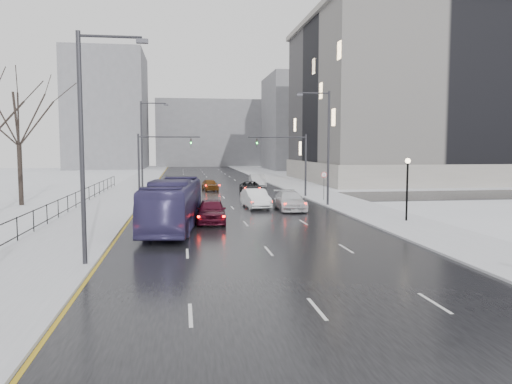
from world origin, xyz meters
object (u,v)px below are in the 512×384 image
tree_park_e (22,206)px  mast_signal_right (296,158)px  streetlight_l_near (87,137)px  no_uturn_sign (324,177)px  sedan_center_near (211,211)px  lamppost_r_mid (407,180)px  sedan_right_near (256,198)px  sedan_center_far (210,185)px  streetlight_r_mid (326,142)px  sedan_right_cross (251,187)px  sedan_right_far (290,201)px  mast_signal_left (150,158)px  bus (173,204)px  streetlight_l_far (144,143)px  sedan_right_distant (257,181)px

tree_park_e → mast_signal_right: size_ratio=2.08×
streetlight_l_near → no_uturn_sign: 29.81m
sedan_center_near → lamppost_r_mid: bearing=-3.8°
sedan_right_near → sedan_center_far: bearing=94.4°
streetlight_r_mid → streetlight_l_near: same height
mast_signal_right → sedan_right_near: bearing=-122.6°
mast_signal_right → sedan_right_cross: size_ratio=1.35×
sedan_right_cross → tree_park_e: bearing=-155.4°
sedan_right_far → no_uturn_sign: bearing=53.7°
mast_signal_left → bus: bearing=-82.3°
streetlight_l_near → no_uturn_sign: size_ratio=3.70×
mast_signal_right → sedan_center_far: mast_signal_right is taller
streetlight_l_far → sedan_right_cross: (11.52, 0.96, -4.91)m
streetlight_l_near → sedan_right_far: bearing=54.5°
sedan_center_near → sedan_right_near: 8.92m
mast_signal_left → streetlight_l_near: bearing=-91.7°
mast_signal_right → mast_signal_left: same height
streetlight_l_near → mast_signal_right: bearing=61.0°
sedan_right_cross → sedan_right_far: (1.16, -15.19, 0.09)m
streetlight_l_far → lamppost_r_mid: (19.17, -22.00, -2.67)m
streetlight_l_near → sedan_center_near: (5.90, 11.69, -4.75)m
streetlight_r_mid → sedan_right_distant: (-2.83, 20.94, -4.73)m
sedan_right_near → streetlight_l_far: bearing=124.4°
bus → streetlight_r_mid: bearing=45.8°
tree_park_e → sedan_right_distant: (23.53, 16.94, 0.89)m
streetlight_l_near → sedan_right_distant: 43.37m
no_uturn_sign → sedan_right_distant: bearing=102.9°
no_uturn_sign → sedan_right_near: size_ratio=0.55×
mast_signal_left → sedan_center_far: (6.38, 9.50, -3.38)m
mast_signal_left → sedan_center_near: (5.06, -16.30, -3.24)m
lamppost_r_mid → streetlight_l_far: bearing=131.1°
lamppost_r_mid → mast_signal_left: size_ratio=0.66×
bus → sedan_right_distant: bus is taller
tree_park_e → streetlight_l_far: bearing=38.6°
sedan_right_cross → mast_signal_left: bearing=-153.1°
streetlight_l_near → sedan_right_far: 22.35m
sedan_center_near → sedan_right_distant: sedan_right_distant is taller
mast_signal_right → sedan_right_distant: mast_signal_right is taller
streetlight_l_far → sedan_center_near: bearing=-73.8°
streetlight_l_near → sedan_center_near: size_ratio=2.07×
mast_signal_left → sedan_right_far: mast_signal_left is taller
streetlight_l_near → sedan_center_near: bearing=63.2°
streetlight_l_near → lamppost_r_mid: size_ratio=2.34×
mast_signal_left → sedan_center_far: size_ratio=1.61×
lamppost_r_mid → mast_signal_left: (-18.33, 18.00, 1.16)m
sedan_center_far → sedan_center_near: bearing=-99.6°
lamppost_r_mid → sedan_right_cross: size_ratio=0.89×
streetlight_l_near → sedan_right_far: streetlight_l_near is taller
sedan_right_cross → sedan_right_far: sedan_right_far is taller
no_uturn_sign → sedan_right_distant: no_uturn_sign is taller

